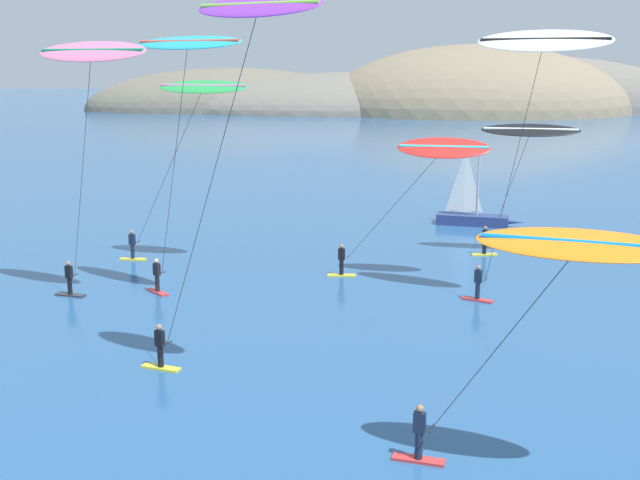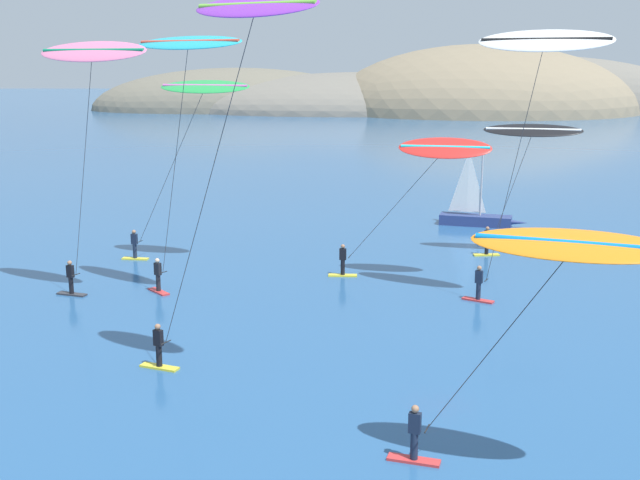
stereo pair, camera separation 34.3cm
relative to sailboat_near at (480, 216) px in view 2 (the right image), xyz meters
name	(u,v)px [view 2 (the right image)]	position (x,y,z in m)	size (l,w,h in m)	color
headland_island	(427,111)	(12.78, 120.46, -0.64)	(133.58, 52.30, 28.21)	slate
sailboat_near	(480,216)	(0.00, 0.00, 0.00)	(5.93, 2.73, 5.70)	navy
kitesurfer_purple	(245,44)	(-13.41, -27.78, 10.94)	(6.98, 4.44, 13.14)	yellow
kitesurfer_pink	(90,69)	(-21.16, -17.27, 10.03)	(5.89, 3.84, 11.95)	#2D2D33
kitesurfer_cyan	(186,62)	(-16.94, -17.30, 10.33)	(5.73, 4.59, 12.19)	red
kitesurfer_white	(540,59)	(-1.61, -18.44, 10.47)	(5.76, 3.86, 12.42)	red
kitesurfer_orange	(560,261)	(-5.07, -34.03, 5.52)	(7.09, 3.41, 6.95)	red
kitesurfer_red	(436,159)	(-5.26, -13.93, 5.65)	(8.11, 2.41, 7.36)	yellow
kitesurfer_green	(199,100)	(-17.38, -10.55, 8.35)	(7.83, 3.09, 10.09)	yellow
kitesurfer_black	(529,140)	(0.64, -8.96, 6.04)	(5.68, 2.34, 7.64)	yellow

